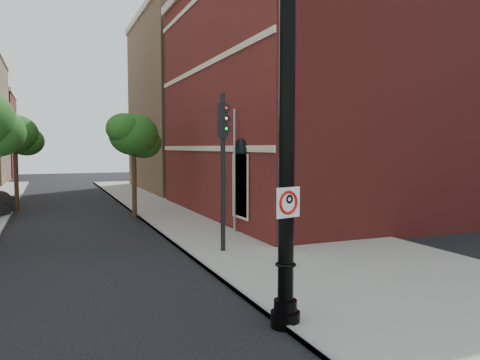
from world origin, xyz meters
name	(u,v)px	position (x,y,z in m)	size (l,w,h in m)	color
ground	(179,340)	(0.00, 0.00, 0.00)	(120.00, 120.00, 0.00)	black
sidewalk_right	(254,228)	(6.00, 10.00, 0.06)	(8.00, 60.00, 0.12)	gray
curb_edge	(164,235)	(2.05, 10.00, 0.07)	(0.10, 60.00, 0.14)	gray
brick_wall_building	(383,101)	(16.00, 14.00, 6.26)	(22.30, 16.30, 12.50)	maroon
bg_building_tan_b	(265,109)	(16.00, 30.00, 7.00)	(22.00, 14.00, 14.00)	#8E6D4D
lamppost	(286,166)	(2.11, -0.20, 3.19)	(0.59, 0.59, 6.92)	black
no_parking_sign	(288,202)	(2.07, -0.37, 2.51)	(0.57, 0.18, 0.59)	white
traffic_signal_right	(223,146)	(3.18, 6.20, 3.58)	(0.43, 0.47, 5.32)	black
utility_pole	(235,172)	(4.80, 9.25, 2.54)	(0.10, 0.10, 5.09)	#999999
street_tree_b	(16,135)	(-3.80, 20.86, 4.24)	(2.98, 2.70, 5.37)	#392516
street_tree_c	(134,136)	(1.88, 15.60, 4.13)	(2.90, 2.63, 5.23)	#392516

